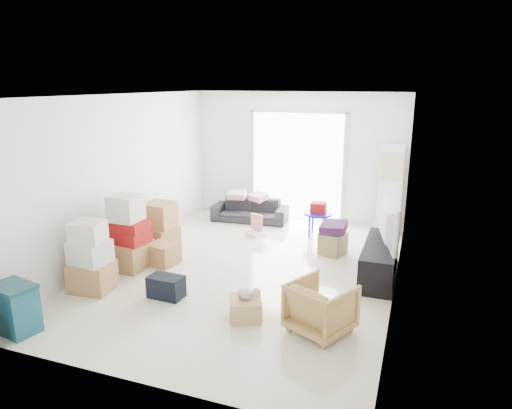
{
  "coord_description": "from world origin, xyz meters",
  "views": [
    {
      "loc": [
        2.44,
        -6.27,
        2.88
      ],
      "look_at": [
        0.09,
        0.2,
        1.03
      ],
      "focal_mm": 32.0,
      "sensor_mm": 36.0,
      "label": 1
    }
  ],
  "objects_px": {
    "ac_tower": "(390,190)",
    "ottoman": "(333,244)",
    "storage_bins": "(15,308)",
    "kids_table": "(318,212)",
    "sofa": "(250,207)",
    "television": "(381,239)",
    "tv_console": "(380,260)",
    "wood_crate": "(246,308)",
    "armchair": "(321,305)"
  },
  "relations": [
    {
      "from": "armchair",
      "to": "kids_table",
      "type": "bearing_deg",
      "value": -51.15
    },
    {
      "from": "television",
      "to": "kids_table",
      "type": "relative_size",
      "value": 1.78
    },
    {
      "from": "kids_table",
      "to": "wood_crate",
      "type": "bearing_deg",
      "value": -92.53
    },
    {
      "from": "armchair",
      "to": "ottoman",
      "type": "bearing_deg",
      "value": -56.65
    },
    {
      "from": "sofa",
      "to": "television",
      "type": "bearing_deg",
      "value": -40.37
    },
    {
      "from": "tv_console",
      "to": "sofa",
      "type": "relative_size",
      "value": 0.99
    },
    {
      "from": "storage_bins",
      "to": "kids_table",
      "type": "height_order",
      "value": "kids_table"
    },
    {
      "from": "ac_tower",
      "to": "wood_crate",
      "type": "distance_m",
      "value": 4.39
    },
    {
      "from": "kids_table",
      "to": "television",
      "type": "bearing_deg",
      "value": -50.18
    },
    {
      "from": "sofa",
      "to": "tv_console",
      "type": "bearing_deg",
      "value": -40.37
    },
    {
      "from": "ottoman",
      "to": "storage_bins",
      "type": "bearing_deg",
      "value": -128.77
    },
    {
      "from": "television",
      "to": "storage_bins",
      "type": "height_order",
      "value": "television"
    },
    {
      "from": "sofa",
      "to": "wood_crate",
      "type": "bearing_deg",
      "value": -75.15
    },
    {
      "from": "storage_bins",
      "to": "wood_crate",
      "type": "relative_size",
      "value": 1.51
    },
    {
      "from": "television",
      "to": "ottoman",
      "type": "bearing_deg",
      "value": 39.56
    },
    {
      "from": "tv_console",
      "to": "sofa",
      "type": "height_order",
      "value": "sofa"
    },
    {
      "from": "ac_tower",
      "to": "sofa",
      "type": "distance_m",
      "value": 2.89
    },
    {
      "from": "armchair",
      "to": "wood_crate",
      "type": "distance_m",
      "value": 0.98
    },
    {
      "from": "sofa",
      "to": "wood_crate",
      "type": "xyz_separation_m",
      "value": [
        1.43,
        -3.94,
        -0.18
      ]
    },
    {
      "from": "tv_console",
      "to": "wood_crate",
      "type": "distance_m",
      "value": 2.4
    },
    {
      "from": "storage_bins",
      "to": "kids_table",
      "type": "relative_size",
      "value": 0.91
    },
    {
      "from": "television",
      "to": "storage_bins",
      "type": "bearing_deg",
      "value": 117.2
    },
    {
      "from": "tv_console",
      "to": "television",
      "type": "distance_m",
      "value": 0.34
    },
    {
      "from": "ottoman",
      "to": "kids_table",
      "type": "distance_m",
      "value": 1.03
    },
    {
      "from": "television",
      "to": "ottoman",
      "type": "xyz_separation_m",
      "value": [
        -0.85,
        0.68,
        -0.41
      ]
    },
    {
      "from": "tv_console",
      "to": "sofa",
      "type": "bearing_deg",
      "value": 144.67
    },
    {
      "from": "television",
      "to": "armchair",
      "type": "relative_size",
      "value": 1.72
    },
    {
      "from": "tv_console",
      "to": "wood_crate",
      "type": "xyz_separation_m",
      "value": [
        -1.46,
        -1.9,
        -0.13
      ]
    },
    {
      "from": "sofa",
      "to": "armchair",
      "type": "height_order",
      "value": "armchair"
    },
    {
      "from": "armchair",
      "to": "kids_table",
      "type": "xyz_separation_m",
      "value": [
        -0.8,
        3.45,
        0.13
      ]
    },
    {
      "from": "television",
      "to": "storage_bins",
      "type": "xyz_separation_m",
      "value": [
        -3.9,
        -3.12,
        -0.3
      ]
    },
    {
      "from": "armchair",
      "to": "storage_bins",
      "type": "height_order",
      "value": "armchair"
    },
    {
      "from": "television",
      "to": "kids_table",
      "type": "distance_m",
      "value": 2.04
    },
    {
      "from": "storage_bins",
      "to": "armchair",
      "type": "bearing_deg",
      "value": 19.97
    },
    {
      "from": "ac_tower",
      "to": "television",
      "type": "height_order",
      "value": "ac_tower"
    },
    {
      "from": "ac_tower",
      "to": "ottoman",
      "type": "height_order",
      "value": "ac_tower"
    },
    {
      "from": "television",
      "to": "ottoman",
      "type": "distance_m",
      "value": 1.16
    },
    {
      "from": "tv_console",
      "to": "television",
      "type": "bearing_deg",
      "value": 90.0
    },
    {
      "from": "wood_crate",
      "to": "television",
      "type": "bearing_deg",
      "value": 52.45
    },
    {
      "from": "storage_bins",
      "to": "sofa",
      "type": "bearing_deg",
      "value": 78.86
    },
    {
      "from": "kids_table",
      "to": "wood_crate",
      "type": "height_order",
      "value": "kids_table"
    },
    {
      "from": "tv_console",
      "to": "kids_table",
      "type": "relative_size",
      "value": 2.39
    },
    {
      "from": "ac_tower",
      "to": "kids_table",
      "type": "height_order",
      "value": "ac_tower"
    },
    {
      "from": "ac_tower",
      "to": "wood_crate",
      "type": "xyz_separation_m",
      "value": [
        -1.41,
        -4.09,
        -0.74
      ]
    },
    {
      "from": "armchair",
      "to": "ottoman",
      "type": "relative_size",
      "value": 1.78
    },
    {
      "from": "television",
      "to": "storage_bins",
      "type": "relative_size",
      "value": 1.96
    },
    {
      "from": "ac_tower",
      "to": "kids_table",
      "type": "distance_m",
      "value": 1.46
    },
    {
      "from": "ottoman",
      "to": "wood_crate",
      "type": "bearing_deg",
      "value": -103.34
    },
    {
      "from": "television",
      "to": "sofa",
      "type": "height_order",
      "value": "television"
    },
    {
      "from": "television",
      "to": "armchair",
      "type": "xyz_separation_m",
      "value": [
        -0.51,
        -1.88,
        -0.26
      ]
    }
  ]
}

